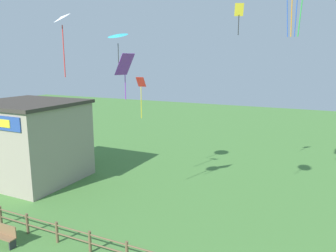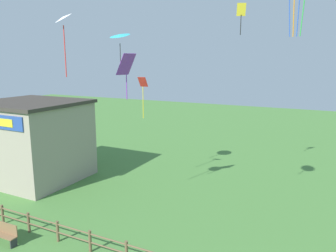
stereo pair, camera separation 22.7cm
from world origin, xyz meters
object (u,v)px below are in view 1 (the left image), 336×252
object	(u,v)px
kite_red_diamond	(141,90)
kite_white_delta	(62,21)
kite_yellow_diamond	(239,14)
park_bench_by_building	(2,234)
seaside_building	(30,141)
kite_purple_streamer	(125,67)
kite_cyan_delta	(118,35)

from	to	relation	value
kite_red_diamond	kite_white_delta	size ratio (longest dim) A/B	0.90
kite_red_diamond	kite_yellow_diamond	size ratio (longest dim) A/B	1.42
park_bench_by_building	kite_white_delta	bearing A→B (deg)	58.64
seaside_building	kite_purple_streamer	world-z (taller)	kite_purple_streamer
kite_yellow_diamond	park_bench_by_building	bearing A→B (deg)	-122.98
kite_yellow_diamond	kite_white_delta	distance (m)	11.11
kite_purple_streamer	kite_cyan_delta	world-z (taller)	kite_cyan_delta
park_bench_by_building	kite_cyan_delta	size ratio (longest dim) A/B	0.70
kite_white_delta	kite_cyan_delta	size ratio (longest dim) A/B	1.33
seaside_building	kite_yellow_diamond	xyz separation A→B (m)	(13.73, 5.04, 8.63)
kite_yellow_diamond	kite_purple_streamer	xyz separation A→B (m)	(-4.76, -6.00, -3.28)
kite_cyan_delta	kite_red_diamond	bearing A→B (deg)	42.24
seaside_building	kite_purple_streamer	distance (m)	10.49
kite_red_diamond	kite_white_delta	xyz separation A→B (m)	(-0.47, -6.42, 3.72)
park_bench_by_building	kite_purple_streamer	xyz separation A→B (m)	(3.11, 6.13, 7.72)
seaside_building	kite_red_diamond	xyz separation A→B (m)	(8.10, 2.25, 3.81)
kite_red_diamond	kite_purple_streamer	distance (m)	3.66
kite_red_diamond	kite_yellow_diamond	distance (m)	7.92
park_bench_by_building	kite_red_diamond	world-z (taller)	kite_red_diamond
kite_yellow_diamond	kite_cyan_delta	world-z (taller)	kite_yellow_diamond
seaside_building	kite_yellow_diamond	distance (m)	16.98
park_bench_by_building	kite_red_diamond	xyz separation A→B (m)	(2.25, 9.33, 6.19)
park_bench_by_building	kite_yellow_diamond	world-z (taller)	kite_yellow_diamond
kite_red_diamond	park_bench_by_building	bearing A→B (deg)	-103.54
kite_white_delta	seaside_building	bearing A→B (deg)	151.29
kite_purple_streamer	park_bench_by_building	bearing A→B (deg)	-116.91
kite_white_delta	kite_red_diamond	bearing A→B (deg)	85.77
kite_red_diamond	kite_purple_streamer	xyz separation A→B (m)	(0.86, -3.20, 1.54)
kite_yellow_diamond	kite_white_delta	size ratio (longest dim) A/B	0.64
seaside_building	kite_yellow_diamond	world-z (taller)	kite_yellow_diamond
kite_purple_streamer	kite_cyan_delta	distance (m)	3.52
park_bench_by_building	kite_purple_streamer	size ratio (longest dim) A/B	0.63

